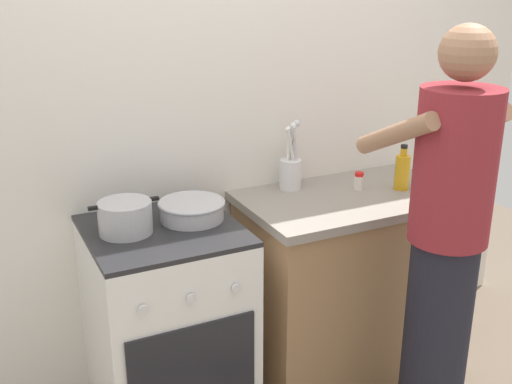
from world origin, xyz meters
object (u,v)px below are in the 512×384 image
at_px(utensil_crock, 291,168).
at_px(spice_bottle, 359,181).
at_px(pot, 125,217).
at_px(oil_bottle, 402,171).
at_px(stove_range, 168,327).
at_px(mixing_bowl, 192,209).
at_px(person, 445,249).

bearing_deg(utensil_crock, spice_bottle, -28.22).
height_order(pot, utensil_crock, utensil_crock).
distance_m(pot, spice_bottle, 1.11).
height_order(pot, oil_bottle, oil_bottle).
height_order(stove_range, spice_bottle, spice_bottle).
bearing_deg(utensil_crock, mixing_bowl, -163.86).
bearing_deg(pot, oil_bottle, -2.47).
bearing_deg(utensil_crock, stove_range, -163.85).
xyz_separation_m(utensil_crock, person, (0.25, -0.78, -0.14)).
bearing_deg(spice_bottle, utensil_crock, 151.78).
distance_m(stove_range, utensil_crock, 0.90).
height_order(utensil_crock, oil_bottle, utensil_crock).
bearing_deg(pot, spice_bottle, 1.39).
bearing_deg(person, pot, 150.97).
relative_size(spice_bottle, person, 0.05).
xyz_separation_m(stove_range, person, (0.94, -0.58, 0.41)).
relative_size(utensil_crock, oil_bottle, 1.55).
relative_size(pot, person, 0.16).
distance_m(stove_range, spice_bottle, 1.09).
bearing_deg(oil_bottle, pot, 177.53).
bearing_deg(stove_range, oil_bottle, -1.66).
distance_m(pot, utensil_crock, 0.85).
xyz_separation_m(pot, mixing_bowl, (0.28, 0.02, -0.02)).
relative_size(pot, spice_bottle, 3.33).
relative_size(stove_range, pot, 3.27).
relative_size(stove_range, spice_bottle, 10.88).
bearing_deg(person, utensil_crock, 107.66).
bearing_deg(spice_bottle, oil_bottle, -24.50).
bearing_deg(oil_bottle, person, -111.68).
height_order(oil_bottle, person, person).
height_order(stove_range, utensil_crock, utensil_crock).
relative_size(utensil_crock, person, 0.20).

